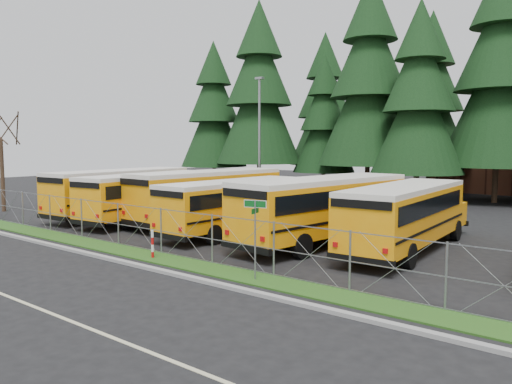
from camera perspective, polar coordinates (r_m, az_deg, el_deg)
ground at (r=20.01m, az=-0.92°, el=-8.14°), size 120.00×120.00×0.00m
curb at (r=17.77m, az=-7.34°, el=-9.73°), size 50.00×0.25×0.12m
grass_verge at (r=18.75m, az=-4.24°, el=-8.99°), size 50.00×1.40×0.06m
road_lane_line at (r=14.94m, az=-21.26°, el=-13.25°), size 50.00×0.12×0.01m
chainlink_fence at (r=19.05m, az=-2.83°, el=-5.76°), size 44.00×0.10×2.00m
bus_0 at (r=33.70m, az=-14.74°, el=-0.12°), size 3.51×11.84×3.06m
bus_1 at (r=31.23m, az=-11.55°, el=-0.59°), size 3.76×11.41×2.94m
bus_2 at (r=30.06m, az=-4.96°, el=-0.54°), size 3.64×12.15×3.14m
bus_3 at (r=26.40m, az=-1.91°, el=-1.70°), size 2.82×10.84×2.82m
bus_4 at (r=26.78m, az=4.82°, el=-1.81°), size 3.74×10.33×2.65m
bus_5 at (r=23.97m, az=8.32°, el=-2.09°), size 4.29×12.27×3.15m
bus_6 at (r=23.06m, az=16.98°, el=-2.83°), size 3.19×11.34×2.94m
street_sign at (r=17.11m, az=-0.10°, el=-3.52°), size 0.82×0.54×2.81m
striped_bollard at (r=21.04m, az=-11.75°, el=-5.90°), size 0.11×0.11×1.20m
light_standard at (r=41.10m, az=0.40°, el=6.58°), size 0.70×0.35×10.14m
conifer_0 at (r=54.65m, az=-4.84°, el=8.77°), size 7.12×7.12×15.74m
conifer_1 at (r=51.06m, az=0.35°, el=10.87°), size 8.61×8.61×19.03m
conifer_2 at (r=49.79m, az=7.80°, el=7.74°), size 6.08×6.08×13.45m
conifer_3 at (r=45.97m, az=12.80°, el=11.64°), size 8.82×8.82×19.51m
conifer_4 at (r=42.02m, az=18.09°, el=9.75°), size 7.27×7.27×16.07m
conifer_5 at (r=44.82m, az=26.09°, el=11.56°), size 8.94×8.94×19.77m
conifer_10 at (r=55.86m, az=7.84°, el=9.23°), size 7.62×7.62×16.84m
conifer_11 at (r=51.68m, az=19.33°, el=9.61°), size 7.88×7.88×17.43m
bare_tree_1 at (r=39.18m, az=-27.07°, el=3.28°), size 5.07×5.07×7.24m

